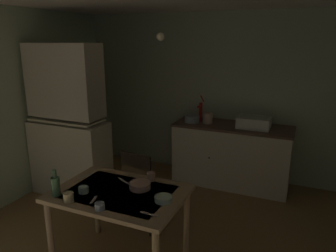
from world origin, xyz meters
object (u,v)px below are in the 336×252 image
(glass_bottle, at_px, (56,185))
(mug_tall, at_px, (69,197))
(sink_basin, at_px, (254,122))
(mixing_bowl_counter, at_px, (192,119))
(hutch_cabinet, at_px, (68,127))
(serving_bowl_wide, at_px, (140,186))
(dining_table, at_px, (120,201))
(chair_far_side, at_px, (143,188))
(hand_pump, at_px, (201,110))

(glass_bottle, bearing_deg, mug_tall, -14.67)
(sink_basin, xyz_separation_m, mixing_bowl_counter, (-0.88, -0.05, -0.03))
(hutch_cabinet, height_order, serving_bowl_wide, hutch_cabinet)
(mixing_bowl_counter, bearing_deg, glass_bottle, -99.72)
(sink_basin, relative_size, serving_bowl_wide, 2.26)
(dining_table, bearing_deg, glass_bottle, -149.09)
(mixing_bowl_counter, distance_m, glass_bottle, 2.43)
(sink_basin, bearing_deg, hutch_cabinet, -152.56)
(serving_bowl_wide, distance_m, glass_bottle, 0.73)
(mixing_bowl_counter, height_order, dining_table, mixing_bowl_counter)
(mug_tall, bearing_deg, dining_table, 47.91)
(chair_far_side, xyz_separation_m, mug_tall, (-0.19, -0.96, 0.31))
(mixing_bowl_counter, xyz_separation_m, dining_table, (0.06, -2.11, -0.27))
(hand_pump, relative_size, chair_far_side, 0.42)
(hand_pump, distance_m, mug_tall, 2.57)
(hand_pump, bearing_deg, sink_basin, -3.29)
(dining_table, xyz_separation_m, mug_tall, (-0.29, -0.32, 0.13))
(chair_far_side, height_order, mug_tall, chair_far_side)
(chair_far_side, relative_size, serving_bowl_wide, 4.73)
(mug_tall, bearing_deg, chair_far_side, 78.89)
(mixing_bowl_counter, xyz_separation_m, glass_bottle, (-0.41, -2.39, -0.09))
(hutch_cabinet, height_order, glass_bottle, hutch_cabinet)
(serving_bowl_wide, xyz_separation_m, mug_tall, (-0.43, -0.45, 0.01))
(hutch_cabinet, height_order, sink_basin, hutch_cabinet)
(hand_pump, bearing_deg, chair_far_side, -95.30)
(sink_basin, xyz_separation_m, hand_pump, (-0.79, 0.05, 0.09))
(sink_basin, relative_size, glass_bottle, 1.85)
(mixing_bowl_counter, relative_size, dining_table, 0.19)
(hand_pump, height_order, chair_far_side, hand_pump)
(mixing_bowl_counter, bearing_deg, dining_table, -88.51)
(mug_tall, height_order, glass_bottle, glass_bottle)
(sink_basin, relative_size, mug_tall, 5.20)
(sink_basin, relative_size, mixing_bowl_counter, 2.03)
(hutch_cabinet, height_order, chair_far_side, hutch_cabinet)
(hutch_cabinet, relative_size, mixing_bowl_counter, 9.37)
(hutch_cabinet, height_order, mug_tall, hutch_cabinet)
(hand_pump, bearing_deg, hutch_cabinet, -140.21)
(mug_tall, bearing_deg, mixing_bowl_counter, 84.44)
(mug_tall, xyz_separation_m, glass_bottle, (-0.17, 0.05, 0.05))
(sink_basin, bearing_deg, mixing_bowl_counter, -176.76)
(chair_far_side, xyz_separation_m, serving_bowl_wide, (0.25, -0.51, 0.30))
(chair_far_side, height_order, glass_bottle, glass_bottle)
(mixing_bowl_counter, bearing_deg, serving_bowl_wide, -84.34)
(mixing_bowl_counter, bearing_deg, hand_pump, 44.50)
(mixing_bowl_counter, bearing_deg, hutch_cabinet, -140.57)
(dining_table, relative_size, mug_tall, 13.76)
(mixing_bowl_counter, relative_size, chair_far_side, 0.24)
(hand_pump, xyz_separation_m, mixing_bowl_counter, (-0.10, -0.10, -0.12))
(sink_basin, xyz_separation_m, serving_bowl_wide, (-0.69, -2.03, -0.18))
(sink_basin, distance_m, dining_table, 2.34)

